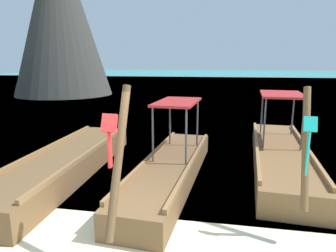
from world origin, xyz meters
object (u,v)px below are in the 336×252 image
longtail_boat_turquoise_ribbon (280,155)px  karst_rock (57,15)px  longtail_boat_red_ribbon (171,168)px  longtail_boat_green_ribbon (66,163)px

longtail_boat_turquoise_ribbon → karst_rock: 24.57m
longtail_boat_red_ribbon → karst_rock: size_ratio=0.43×
longtail_boat_red_ribbon → karst_rock: (-13.50, 18.65, 6.69)m
longtail_boat_green_ribbon → longtail_boat_turquoise_ribbon: size_ratio=0.97×
longtail_boat_green_ribbon → longtail_boat_red_ribbon: longtail_boat_green_ribbon is taller
longtail_boat_red_ribbon → longtail_boat_turquoise_ribbon: size_ratio=0.91×
longtail_boat_green_ribbon → karst_rock: 22.59m
longtail_boat_turquoise_ribbon → karst_rock: karst_rock is taller
longtail_boat_green_ribbon → karst_rock: karst_rock is taller
longtail_boat_green_ribbon → karst_rock: (-10.72, 18.71, 6.71)m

